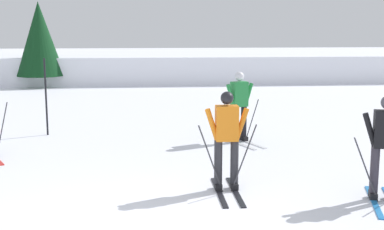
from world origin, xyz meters
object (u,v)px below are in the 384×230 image
at_px(skier_orange, 227,138).
at_px(skier_green, 239,103).
at_px(conifer_far_right, 39,39).
at_px(trail_marker_pole, 46,97).

bearing_deg(skier_orange, skier_green, 76.83).
relative_size(skier_green, skier_orange, 1.00).
distance_m(skier_orange, conifer_far_right, 17.30).
xyz_separation_m(skier_orange, conifer_far_right, (-6.18, 16.11, 1.28)).
height_order(skier_orange, conifer_far_right, conifer_far_right).
xyz_separation_m(skier_green, skier_orange, (-0.88, -3.76, -0.04)).
xyz_separation_m(skier_orange, trail_marker_pole, (-3.91, 4.97, 0.08)).
relative_size(skier_green, trail_marker_pole, 0.86).
relative_size(skier_orange, trail_marker_pole, 0.86).
bearing_deg(skier_orange, conifer_far_right, 110.99).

